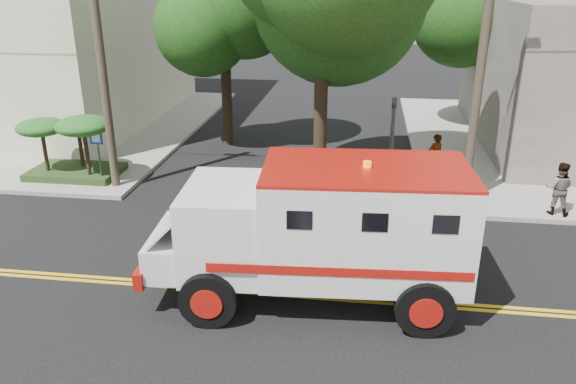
# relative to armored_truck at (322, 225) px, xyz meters

# --- Properties ---
(ground) EXTENTS (100.00, 100.00, 0.00)m
(ground) POSITION_rel_armored_truck_xyz_m (-2.10, 0.03, -1.86)
(ground) COLOR black
(ground) RESTS_ON ground
(sidewalk_nw) EXTENTS (17.00, 17.00, 0.15)m
(sidewalk_nw) POSITION_rel_armored_truck_xyz_m (-15.60, 13.53, -1.78)
(sidewalk_nw) COLOR gray
(sidewalk_nw) RESTS_ON ground
(utility_pole_left) EXTENTS (0.28, 0.28, 9.00)m
(utility_pole_left) POSITION_rel_armored_truck_xyz_m (-7.70, 6.03, 2.64)
(utility_pole_left) COLOR #382D23
(utility_pole_left) RESTS_ON ground
(utility_pole_right) EXTENTS (0.28, 0.28, 9.00)m
(utility_pole_right) POSITION_rel_armored_truck_xyz_m (4.20, 6.23, 2.64)
(utility_pole_right) COLOR #382D23
(utility_pole_right) RESTS_ON ground
(tree_left) EXTENTS (4.48, 4.20, 7.70)m
(tree_left) POSITION_rel_armored_truck_xyz_m (-4.78, 11.82, 3.87)
(tree_left) COLOR black
(tree_left) RESTS_ON ground
(traffic_signal) EXTENTS (0.15, 0.18, 3.60)m
(traffic_signal) POSITION_rel_armored_truck_xyz_m (1.70, 5.63, 0.37)
(traffic_signal) COLOR #3F3F42
(traffic_signal) RESTS_ON ground
(accessibility_sign) EXTENTS (0.45, 0.10, 2.02)m
(accessibility_sign) POSITION_rel_armored_truck_xyz_m (-8.30, 6.20, -0.49)
(accessibility_sign) COLOR #3F3F42
(accessibility_sign) RESTS_ON ground
(palm_planter) EXTENTS (3.52, 2.63, 2.36)m
(palm_planter) POSITION_rel_armored_truck_xyz_m (-9.54, 6.65, -0.21)
(palm_planter) COLOR #1E3314
(palm_planter) RESTS_ON sidewalk_nw
(armored_truck) EXTENTS (7.32, 3.28, 3.26)m
(armored_truck) POSITION_rel_armored_truck_xyz_m (0.00, 0.00, 0.00)
(armored_truck) COLOR silver
(armored_truck) RESTS_ON ground
(pedestrian_a) EXTENTS (0.72, 0.64, 1.65)m
(pedestrian_a) POSITION_rel_armored_truck_xyz_m (3.40, 8.28, -0.88)
(pedestrian_a) COLOR gray
(pedestrian_a) RESTS_ON sidewalk_ne
(pedestrian_b) EXTENTS (0.96, 0.84, 1.67)m
(pedestrian_b) POSITION_rel_armored_truck_xyz_m (6.81, 5.53, -0.87)
(pedestrian_b) COLOR gray
(pedestrian_b) RESTS_ON sidewalk_ne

